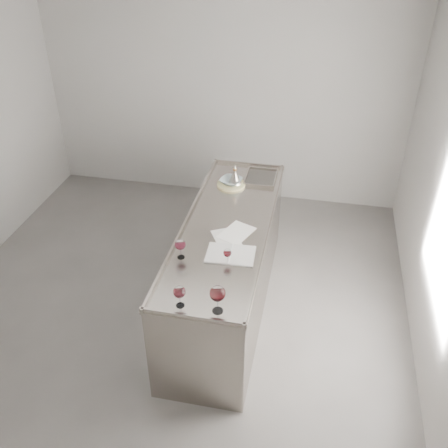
% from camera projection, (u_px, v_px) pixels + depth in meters
% --- Properties ---
extents(room_shell, '(4.54, 5.04, 2.84)m').
position_uv_depth(room_shell, '(159.00, 191.00, 4.01)').
color(room_shell, '#55524F').
rests_on(room_shell, ground).
extents(counter, '(0.77, 2.42, 0.97)m').
position_uv_depth(counter, '(226.00, 266.00, 4.69)').
color(counter, gray).
rests_on(counter, ground).
extents(wine_glass_left, '(0.09, 0.09, 0.17)m').
position_uv_depth(wine_glass_left, '(180.00, 245.00, 3.97)').
color(wine_glass_left, white).
rests_on(wine_glass_left, counter).
extents(wine_glass_middle, '(0.09, 0.09, 0.18)m').
position_uv_depth(wine_glass_middle, '(179.00, 292.00, 3.50)').
color(wine_glass_middle, white).
rests_on(wine_glass_middle, counter).
extents(wine_glass_right, '(0.11, 0.11, 0.22)m').
position_uv_depth(wine_glass_right, '(218.00, 294.00, 3.44)').
color(wine_glass_right, white).
rests_on(wine_glass_right, counter).
extents(wine_glass_small, '(0.07, 0.07, 0.13)m').
position_uv_depth(wine_glass_small, '(227.00, 253.00, 3.93)').
color(wine_glass_small, white).
rests_on(wine_glass_small, counter).
extents(notebook, '(0.41, 0.29, 0.02)m').
position_uv_depth(notebook, '(231.00, 254.00, 4.06)').
color(notebook, silver).
rests_on(notebook, counter).
extents(loose_paper_top, '(0.32, 0.35, 0.00)m').
position_uv_depth(loose_paper_top, '(226.00, 238.00, 4.26)').
color(loose_paper_top, silver).
rests_on(loose_paper_top, counter).
extents(loose_paper_under, '(0.33, 0.38, 0.00)m').
position_uv_depth(loose_paper_under, '(237.00, 233.00, 4.32)').
color(loose_paper_under, white).
rests_on(loose_paper_under, counter).
extents(trivet, '(0.32, 0.32, 0.02)m').
position_uv_depth(trivet, '(231.00, 184.00, 5.03)').
color(trivet, '#C9C082').
rests_on(trivet, counter).
extents(ceramic_bowl, '(0.26, 0.26, 0.05)m').
position_uv_depth(ceramic_bowl, '(231.00, 181.00, 5.01)').
color(ceramic_bowl, '#95A9AD').
rests_on(ceramic_bowl, trivet).
extents(wine_funnel, '(0.15, 0.15, 0.23)m').
position_uv_depth(wine_funnel, '(235.00, 179.00, 5.00)').
color(wine_funnel, '#B2AA9F').
rests_on(wine_funnel, counter).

